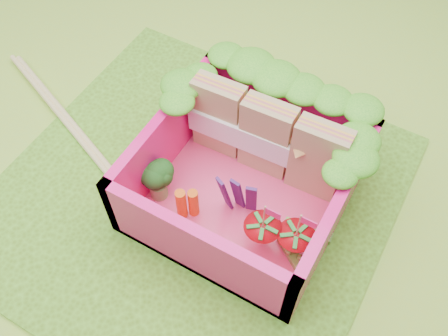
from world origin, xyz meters
The scene contains 13 objects.
ground centered at (0.00, 0.00, 0.00)m, with size 14.00×14.00×0.00m, color #A7CF3A.
placemat centered at (0.00, 0.00, 0.01)m, with size 2.60×2.60×0.03m, color #558B1F.
bento_floor centered at (0.32, 0.15, 0.06)m, with size 1.30×1.30×0.05m, color #EF3D74.
bento_box centered at (0.32, 0.15, 0.31)m, with size 1.30×1.30×0.55m.
lettuce_ruffle centered at (0.32, 0.59, 0.64)m, with size 1.43×0.77×0.11m.
sandwich_stack centered at (0.33, 0.44, 0.38)m, with size 1.12×0.21×0.62m.
broccoli centered at (-0.18, -0.14, 0.25)m, with size 0.31×0.31×0.24m.
carrot_sticks centered at (0.07, -0.17, 0.21)m, with size 0.13×0.12×0.27m.
purple_wedges centered at (0.34, 0.01, 0.27)m, with size 0.24×0.09×0.38m.
strawberry_left centered at (0.59, -0.13, 0.21)m, with size 0.24×0.24×0.48m.
strawberry_right centered at (0.79, -0.08, 0.21)m, with size 0.24×0.24×0.48m.
snap_peas centered at (0.82, -0.02, 0.11)m, with size 0.33×0.39×0.05m.
chopsticks centered at (-1.02, 0.01, 0.05)m, with size 2.08×0.85×0.05m.
Camera 1 is at (1.09, -1.49, 3.01)m, focal length 40.00 mm.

